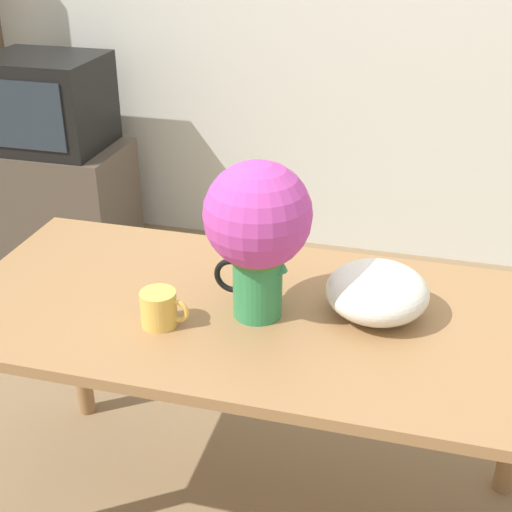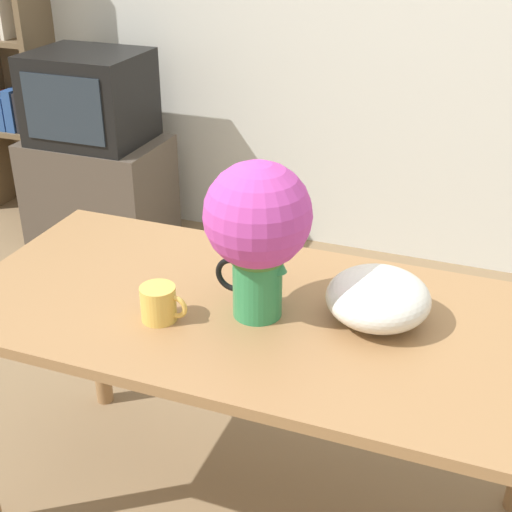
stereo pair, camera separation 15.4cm
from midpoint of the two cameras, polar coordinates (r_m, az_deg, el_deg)
The scene contains 6 objects.
table at distance 1.88m, azimuth -2.30°, elevation -6.83°, with size 1.57×0.75×0.74m.
flower_vase at distance 1.69m, azimuth -2.49°, elevation 2.29°, with size 0.26×0.26×0.40m.
coffee_mug at distance 1.77m, azimuth -10.19°, elevation -4.23°, with size 0.12×0.09×0.09m.
white_bowl at distance 1.78m, azimuth 7.24°, elevation -2.91°, with size 0.26×0.26×0.13m.
tv_stand at distance 3.76m, azimuth -16.54°, elevation 4.27°, with size 0.68×0.46×0.58m.
tv_set at distance 3.60m, azimuth -17.63°, elevation 11.62°, with size 0.54×0.45×0.43m.
Camera 1 is at (0.34, -1.33, 1.70)m, focal length 50.00 mm.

